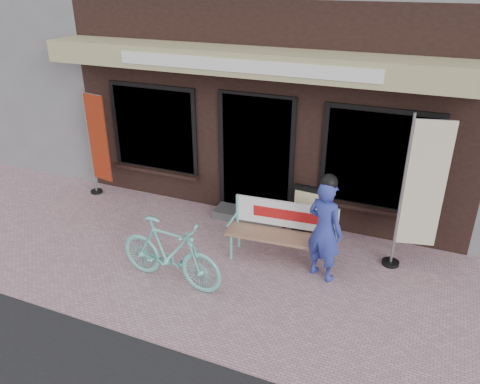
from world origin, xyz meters
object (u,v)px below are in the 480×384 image
at_px(bicycle, 170,252).
at_px(nobori_cream, 420,193).
at_px(person, 325,228).
at_px(menu_stand, 307,214).
at_px(bench, 284,227).
at_px(nobori_red, 97,143).

xyz_separation_m(bicycle, nobori_cream, (3.02, 1.70, 0.71)).
relative_size(person, menu_stand, 1.65).
bearing_deg(nobori_cream, bench, -176.82).
relative_size(bench, menu_stand, 1.75).
xyz_separation_m(nobori_red, nobori_cream, (5.68, -0.24, 0.13)).
height_order(bench, nobori_cream, nobori_cream).
bearing_deg(menu_stand, person, -57.10).
xyz_separation_m(bench, nobori_red, (-3.90, 0.74, 0.54)).
distance_m(nobori_cream, menu_stand, 1.74).
bearing_deg(nobori_red, menu_stand, 8.32).
height_order(bench, bicycle, bicycle).
bearing_deg(bench, person, -24.30).
xyz_separation_m(bicycle, menu_stand, (1.43, 1.82, 0.01)).
bearing_deg(bench, bicycle, -140.56).
xyz_separation_m(bicycle, nobori_red, (-2.66, 1.94, 0.58)).
relative_size(bench, bicycle, 1.04).
height_order(bench, person, person).
distance_m(nobori_red, menu_stand, 4.13).
bearing_deg(nobori_cream, person, -159.19).
bearing_deg(bench, nobori_red, 164.77).
height_order(person, menu_stand, person).
xyz_separation_m(nobori_cream, menu_stand, (-1.59, 0.12, -0.71)).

